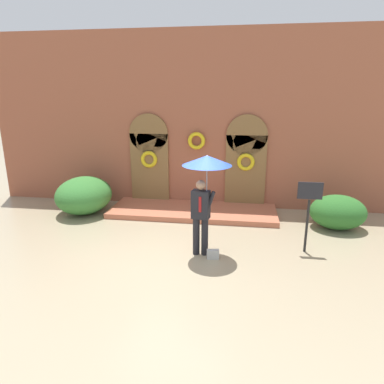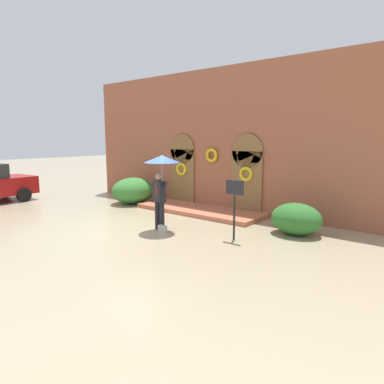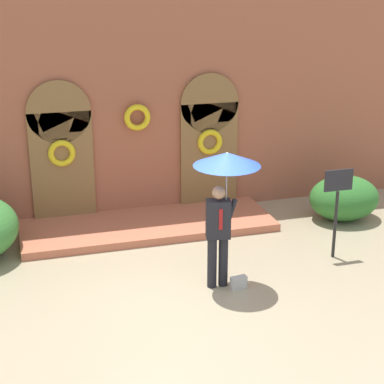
{
  "view_description": "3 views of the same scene",
  "coord_description": "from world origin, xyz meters",
  "px_view_note": "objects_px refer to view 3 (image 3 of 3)",
  "views": [
    {
      "loc": [
        1.47,
        -7.1,
        3.64
      ],
      "look_at": [
        0.18,
        1.67,
        1.11
      ],
      "focal_mm": 32.0,
      "sensor_mm": 36.0,
      "label": 1
    },
    {
      "loc": [
        8.07,
        -7.34,
        2.89
      ],
      "look_at": [
        0.57,
        1.9,
        1.0
      ],
      "focal_mm": 32.0,
      "sensor_mm": 36.0,
      "label": 2
    },
    {
      "loc": [
        -2.6,
        -9.08,
        5.15
      ],
      "look_at": [
        0.6,
        1.82,
        1.17
      ],
      "focal_mm": 60.0,
      "sensor_mm": 36.0,
      "label": 3
    }
  ],
  "objects_px": {
    "person_with_umbrella": "(225,179)",
    "handbag": "(239,283)",
    "shrub_right": "(344,198)",
    "sign_post": "(337,199)"
  },
  "relations": [
    {
      "from": "handbag",
      "to": "sign_post",
      "type": "height_order",
      "value": "sign_post"
    },
    {
      "from": "person_with_umbrella",
      "to": "sign_post",
      "type": "relative_size",
      "value": 1.37
    },
    {
      "from": "person_with_umbrella",
      "to": "shrub_right",
      "type": "xyz_separation_m",
      "value": [
        3.5,
        2.19,
        -1.44
      ]
    },
    {
      "from": "person_with_umbrella",
      "to": "shrub_right",
      "type": "relative_size",
      "value": 1.55
    },
    {
      "from": "person_with_umbrella",
      "to": "handbag",
      "type": "distance_m",
      "value": 1.83
    },
    {
      "from": "person_with_umbrella",
      "to": "shrub_right",
      "type": "height_order",
      "value": "person_with_umbrella"
    },
    {
      "from": "shrub_right",
      "to": "sign_post",
      "type": "bearing_deg",
      "value": -123.88
    },
    {
      "from": "sign_post",
      "to": "shrub_right",
      "type": "relative_size",
      "value": 1.13
    },
    {
      "from": "person_with_umbrella",
      "to": "sign_post",
      "type": "bearing_deg",
      "value": 11.84
    },
    {
      "from": "person_with_umbrella",
      "to": "sign_post",
      "type": "xyz_separation_m",
      "value": [
        2.36,
        0.5,
        -0.75
      ]
    }
  ]
}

